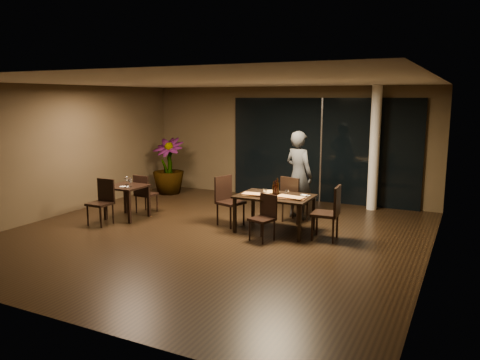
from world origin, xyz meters
The scene contains 33 objects.
ground centered at (0.00, 0.00, 0.00)m, with size 8.00×8.00×0.00m, color black.
wall_back centered at (0.00, 4.05, 1.50)m, with size 8.00×0.10×3.00m, color #443724.
wall_front centered at (0.00, -4.05, 1.50)m, with size 8.00×0.10×3.00m, color #443724.
wall_left centered at (-4.05, 0.00, 1.50)m, with size 0.10×8.00×3.00m, color #443724.
wall_right centered at (4.05, 0.00, 1.50)m, with size 0.10×8.00×3.00m, color #443724.
ceiling centered at (0.00, 0.00, 3.02)m, with size 8.00×8.00×0.04m, color silver.
window_panel centered at (1.00, 3.96, 1.35)m, with size 5.00×0.06×2.70m, color black.
column centered at (2.40, 3.65, 1.50)m, with size 0.24×0.24×3.00m, color white.
main_table centered at (1.00, 0.80, 0.68)m, with size 1.50×1.00×0.75m.
side_table centered at (-2.40, 0.30, 0.62)m, with size 0.80×0.80×0.75m.
chair_main_far centered at (1.09, 1.61, 0.57)m, with size 0.58×0.58×1.02m.
chair_main_near centered at (1.05, 0.18, 0.49)m, with size 0.51×0.51×0.88m.
chair_main_left centered at (-0.11, 0.83, 0.59)m, with size 0.61×0.61×1.05m.
chair_main_right centered at (2.17, 0.73, 0.59)m, with size 0.52×0.52×1.06m.
chair_side_far centered at (-2.34, 0.85, 0.51)m, with size 0.43×0.43×0.92m.
chair_side_near centered at (-2.54, -0.33, 0.54)m, with size 0.45×0.45×0.98m.
diner centered at (1.06, 2.05, 0.99)m, with size 0.67×0.45×1.98m, color #2A2C2F.
potted_plant centered at (-3.18, 3.03, 0.79)m, with size 0.86×0.86×1.58m, color #204717.
pizza_board_left centered at (0.64, 0.62, 0.76)m, with size 0.52×0.26×0.01m, color #462F16.
pizza_board_right centered at (1.38, 0.67, 0.76)m, with size 0.61×0.30×0.01m, color #3F2414.
oblong_pizza_left centered at (0.64, 0.62, 0.77)m, with size 0.50×0.24×0.02m, color maroon, non-canonical shape.
oblong_pizza_right centered at (1.38, 0.67, 0.77)m, with size 0.52×0.24×0.02m, color maroon, non-canonical shape.
round_pizza centered at (0.81, 1.07, 0.76)m, with size 0.33×0.33×0.01m, color #AF2C13.
bottle_a centered at (0.95, 0.85, 0.89)m, with size 0.06×0.06×0.28m, color black, non-canonical shape.
bottle_b centered at (1.02, 0.80, 0.91)m, with size 0.07×0.07×0.31m, color black, non-canonical shape.
bottle_c centered at (1.03, 0.88, 0.92)m, with size 0.08×0.08×0.34m, color black, non-canonical shape.
tumbler_left centered at (0.73, 0.92, 0.79)m, with size 0.07×0.07×0.09m, color white.
tumbler_right centered at (1.20, 0.96, 0.80)m, with size 0.08×0.08×0.10m, color white.
napkin_near centered at (1.52, 0.73, 0.76)m, with size 0.18×0.10×0.01m, color white.
napkin_far centered at (1.57, 1.04, 0.76)m, with size 0.18×0.10×0.01m, color white.
wine_glass_a centered at (-2.47, 0.39, 0.84)m, with size 0.08×0.08×0.18m, color white, non-canonical shape.
wine_glass_b centered at (-2.22, 0.21, 0.85)m, with size 0.09×0.09×0.19m, color white, non-canonical shape.
side_napkin centered at (-2.34, 0.14, 0.76)m, with size 0.18×0.11×0.01m, color white.
Camera 1 is at (4.51, -7.80, 2.70)m, focal length 35.00 mm.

